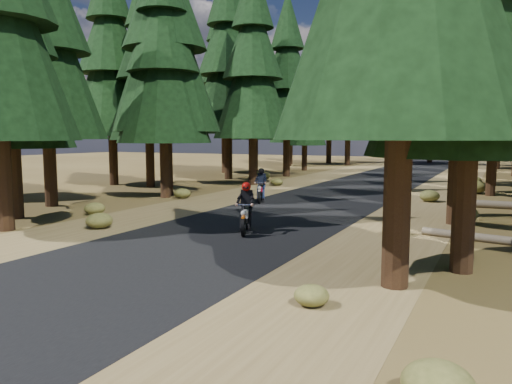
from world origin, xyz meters
TOP-DOWN VIEW (x-y plane):
  - ground at (0.00, 0.00)m, footprint 120.00×120.00m
  - road at (0.00, 5.00)m, footprint 6.00×100.00m
  - shoulder_l at (-4.60, 5.00)m, footprint 3.20×100.00m
  - shoulder_r at (4.60, 5.00)m, footprint 3.20×100.00m
  - pine_forest at (-0.02, 21.05)m, footprint 34.59×55.08m
  - log_far at (7.56, 1.62)m, footprint 4.35×1.11m
  - understory_shrubs at (0.86, 8.56)m, footprint 15.08×29.63m
  - rider_lead at (0.45, -0.13)m, footprint 1.11×1.83m
  - rider_follow at (-2.32, 6.68)m, footprint 1.04×1.79m

SIDE VIEW (x-z plane):
  - ground at x=0.00m, z-range 0.00..0.00m
  - shoulder_l at x=-4.60m, z-range 0.00..0.01m
  - shoulder_r at x=4.60m, z-range 0.00..0.01m
  - road at x=0.00m, z-range 0.00..0.01m
  - log_far at x=7.56m, z-range 0.00..0.24m
  - understory_shrubs at x=0.86m, z-range -0.07..0.64m
  - rider_follow at x=-2.32m, z-range -0.25..1.28m
  - rider_lead at x=0.45m, z-range -0.26..1.31m
  - pine_forest at x=-0.02m, z-range -0.27..16.05m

